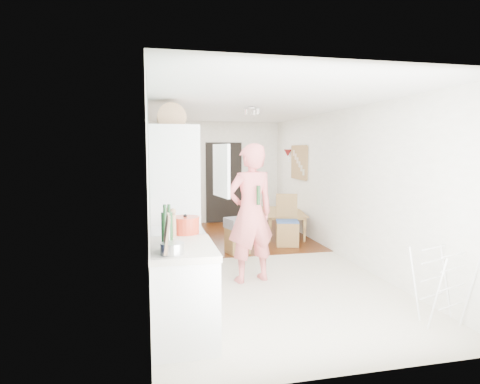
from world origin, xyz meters
name	(u,v)px	position (x,y,z in m)	size (l,w,h in m)	color
room_shell	(250,185)	(0.00, 0.00, 1.25)	(3.20, 7.00, 2.50)	white
floor	(250,260)	(0.00, 0.00, 0.00)	(3.20, 7.00, 0.01)	beige
wood_floor_overlay	(229,236)	(0.00, 1.85, 0.01)	(3.20, 3.30, 0.01)	#542609
sage_wall_panel	(149,147)	(-1.59, -2.00, 1.85)	(0.02, 3.00, 1.30)	slate
tile_splashback	(151,223)	(-1.59, -2.55, 1.15)	(0.02, 1.90, 0.50)	black
doorway_recess	(224,183)	(0.20, 3.48, 1.00)	(0.90, 0.04, 2.00)	black
base_cabinet	(183,295)	(-1.30, -2.55, 0.43)	(0.60, 0.90, 0.86)	white
worktop	(182,249)	(-1.30, -2.55, 0.89)	(0.62, 0.92, 0.06)	beige
range_cooker	(178,271)	(-1.30, -1.80, 0.44)	(0.60, 0.60, 0.88)	white
cooker_top	(177,232)	(-1.30, -1.80, 0.90)	(0.60, 0.60, 0.04)	silver
fridge_housing	(174,204)	(-1.27, -0.78, 1.07)	(0.66, 0.66, 2.15)	white
fridge_door	(221,171)	(-0.66, -1.08, 1.55)	(0.56, 0.04, 0.70)	white
fridge_interior	(196,170)	(-0.96, -0.78, 1.55)	(0.02, 0.52, 0.66)	white
pinboard	(299,162)	(1.58, 1.90, 1.55)	(0.03, 0.90, 0.70)	tan
pinboard_frame	(299,162)	(1.57, 1.90, 1.55)	(0.01, 0.94, 0.74)	#A48144
wall_sconce	(288,153)	(1.54, 2.55, 1.75)	(0.18, 0.18, 0.16)	maroon
person	(251,201)	(-0.25, -1.03, 1.13)	(0.82, 0.54, 2.25)	#E66D6C
dining_table	(284,225)	(1.18, 1.69, 0.22)	(1.27, 0.70, 0.44)	#A48144
dining_chair	(287,220)	(0.94, 0.81, 0.49)	(0.41, 0.41, 0.98)	#A48144
stool	(237,241)	(-0.11, 0.44, 0.23)	(0.35, 0.35, 0.46)	#A48144
grey_drape	(238,223)	(-0.10, 0.44, 0.55)	(0.39, 0.39, 0.18)	gray
drying_rack	(442,287)	(1.38, -2.80, 0.40)	(0.41, 0.37, 0.80)	white
bread_bin	(171,118)	(-1.28, -0.70, 2.26)	(0.41, 0.38, 0.21)	tan
red_casserole	(185,225)	(-1.22, -2.00, 1.01)	(0.31, 0.31, 0.18)	red
steel_pan	(172,249)	(-1.41, -2.86, 0.97)	(0.20, 0.20, 0.10)	silver
held_bottle	(258,195)	(-0.18, -1.21, 1.22)	(0.06, 0.06, 0.26)	#1C3F1C
bottle_a	(165,228)	(-1.45, -2.47, 1.08)	(0.07, 0.07, 0.31)	#1C3F1C
bottle_b	(169,228)	(-1.41, -2.45, 1.08)	(0.07, 0.07, 0.31)	#1C3F1C
bottle_c	(167,232)	(-1.43, -2.44, 1.04)	(0.10, 0.10, 0.24)	silver
pepper_mill_front	(173,226)	(-1.36, -2.15, 1.04)	(0.06, 0.06, 0.23)	tan
pepper_mill_back	(168,224)	(-1.41, -2.02, 1.03)	(0.06, 0.06, 0.23)	tan
chopping_boards	(166,234)	(-1.45, -2.80, 1.09)	(0.04, 0.25, 0.34)	tan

